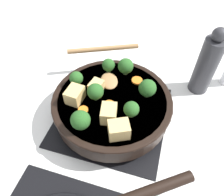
% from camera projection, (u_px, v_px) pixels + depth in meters
% --- Properties ---
extents(ground_plane, '(2.40, 2.40, 0.00)m').
position_uv_depth(ground_plane, '(112.00, 116.00, 0.65)').
color(ground_plane, white).
extents(front_burner_grate, '(0.31, 0.31, 0.03)m').
position_uv_depth(front_burner_grate, '(112.00, 114.00, 0.64)').
color(front_burner_grate, black).
rests_on(front_burner_grate, ground_plane).
extents(skillet_pan, '(0.39, 0.43, 0.06)m').
position_uv_depth(skillet_pan, '(112.00, 104.00, 0.60)').
color(skillet_pan, black).
rests_on(skillet_pan, front_burner_grate).
extents(wooden_spoon, '(0.22, 0.23, 0.02)m').
position_uv_depth(wooden_spoon, '(106.00, 61.00, 0.67)').
color(wooden_spoon, '#A87A4C').
rests_on(wooden_spoon, skillet_pan).
extents(tofu_cube_center_large, '(0.05, 0.05, 0.04)m').
position_uv_depth(tofu_cube_center_large, '(109.00, 114.00, 0.53)').
color(tofu_cube_center_large, '#DBB770').
rests_on(tofu_cube_center_large, skillet_pan).
extents(tofu_cube_near_handle, '(0.04, 0.05, 0.04)m').
position_uv_depth(tofu_cube_near_handle, '(75.00, 95.00, 0.57)').
color(tofu_cube_near_handle, '#DBB770').
rests_on(tofu_cube_near_handle, skillet_pan).
extents(tofu_cube_east_chunk, '(0.04, 0.05, 0.03)m').
position_uv_depth(tofu_cube_east_chunk, '(96.00, 87.00, 0.59)').
color(tofu_cube_east_chunk, '#DBB770').
rests_on(tofu_cube_east_chunk, skillet_pan).
extents(tofu_cube_west_chunk, '(0.06, 0.06, 0.04)m').
position_uv_depth(tofu_cube_west_chunk, '(119.00, 130.00, 0.50)').
color(tofu_cube_west_chunk, '#DBB770').
rests_on(tofu_cube_west_chunk, skillet_pan).
extents(broccoli_floret_near_spoon, '(0.05, 0.05, 0.05)m').
position_uv_depth(broccoli_floret_near_spoon, '(80.00, 120.00, 0.50)').
color(broccoli_floret_near_spoon, '#709956').
rests_on(broccoli_floret_near_spoon, skillet_pan).
extents(broccoli_floret_center_top, '(0.04, 0.04, 0.05)m').
position_uv_depth(broccoli_floret_center_top, '(95.00, 92.00, 0.56)').
color(broccoli_floret_center_top, '#709956').
rests_on(broccoli_floret_center_top, skillet_pan).
extents(broccoli_floret_east_rim, '(0.05, 0.05, 0.05)m').
position_uv_depth(broccoli_floret_east_rim, '(147.00, 88.00, 0.57)').
color(broccoli_floret_east_rim, '#709956').
rests_on(broccoli_floret_east_rim, skillet_pan).
extents(broccoli_floret_west_rim, '(0.04, 0.04, 0.05)m').
position_uv_depth(broccoli_floret_west_rim, '(76.00, 78.00, 0.60)').
color(broccoli_floret_west_rim, '#709956').
rests_on(broccoli_floret_west_rim, skillet_pan).
extents(broccoli_floret_north_edge, '(0.04, 0.04, 0.05)m').
position_uv_depth(broccoli_floret_north_edge, '(131.00, 109.00, 0.53)').
color(broccoli_floret_north_edge, '#709956').
rests_on(broccoli_floret_north_edge, skillet_pan).
extents(broccoli_floret_south_cluster, '(0.05, 0.05, 0.05)m').
position_uv_depth(broccoli_floret_south_cluster, '(126.00, 66.00, 0.63)').
color(broccoli_floret_south_cluster, '#709956').
rests_on(broccoli_floret_south_cluster, skillet_pan).
extents(broccoli_floret_mid_floret, '(0.04, 0.04, 0.05)m').
position_uv_depth(broccoli_floret_mid_floret, '(108.00, 65.00, 0.63)').
color(broccoli_floret_mid_floret, '#709956').
rests_on(broccoli_floret_mid_floret, skillet_pan).
extents(carrot_slice_orange_thin, '(0.03, 0.03, 0.01)m').
position_uv_depth(carrot_slice_orange_thin, '(83.00, 110.00, 0.55)').
color(carrot_slice_orange_thin, orange).
rests_on(carrot_slice_orange_thin, skillet_pan).
extents(carrot_slice_near_center, '(0.03, 0.03, 0.01)m').
position_uv_depth(carrot_slice_near_center, '(111.00, 105.00, 0.57)').
color(carrot_slice_near_center, orange).
rests_on(carrot_slice_near_center, skillet_pan).
extents(carrot_slice_edge_slice, '(0.03, 0.03, 0.01)m').
position_uv_depth(carrot_slice_edge_slice, '(137.00, 81.00, 0.63)').
color(carrot_slice_edge_slice, orange).
rests_on(carrot_slice_edge_slice, skillet_pan).
extents(pepper_mill, '(0.06, 0.06, 0.22)m').
position_uv_depth(pepper_mill, '(207.00, 64.00, 0.65)').
color(pepper_mill, '#333338').
rests_on(pepper_mill, ground_plane).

